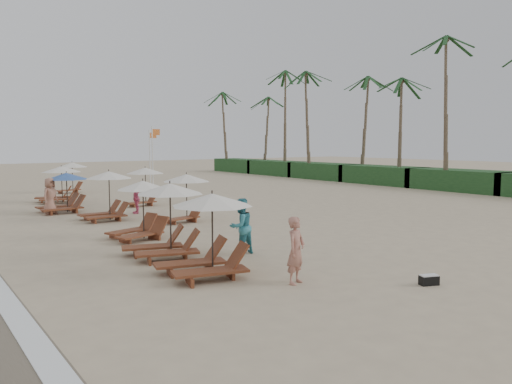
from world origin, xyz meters
TOP-DOWN VIEW (x-y plane):
  - ground at (0.00, 0.00)m, footprint 160.00×160.00m
  - shrub_hedge at (22.00, 14.50)m, footprint 3.20×53.00m
  - palm_row at (21.91, 15.40)m, footprint 7.00×52.00m
  - lounger_station_0 at (-6.29, -2.86)m, footprint 2.71×2.39m
  - lounger_station_1 at (-6.21, -0.09)m, footprint 2.61×2.44m
  - lounger_station_2 at (-5.69, 3.30)m, footprint 2.46×2.28m
  - lounger_station_3 at (-5.14, 8.59)m, footprint 2.50×2.21m
  - lounger_station_4 at (-6.10, 12.52)m, footprint 2.65×2.21m
  - lounger_station_5 at (-5.15, 17.15)m, footprint 2.80×2.49m
  - inland_station_0 at (-2.30, 5.88)m, footprint 2.53×2.24m
  - inland_station_1 at (-1.44, 12.65)m, footprint 2.53×2.24m
  - inland_station_2 at (-2.79, 22.81)m, footprint 2.56×2.24m
  - beachgoer_near at (-4.73, -4.93)m, footprint 0.76×0.64m
  - beachgoer_mid_a at (-3.97, -1.23)m, footprint 1.01×0.84m
  - beachgoer_far_a at (-3.06, 9.85)m, footprint 0.58×0.98m
  - beachgoer_far_b at (-6.79, 12.12)m, footprint 1.10×1.03m
  - duffel_bag at (-1.99, -7.07)m, footprint 0.54×0.40m
  - flag_pole_near at (0.71, 16.08)m, footprint 0.60×0.08m
  - flag_pole_far at (2.11, 19.68)m, footprint 0.60×0.08m

SIDE VIEW (x-z plane):
  - ground at x=0.00m, z-range 0.00..0.00m
  - duffel_bag at x=-1.99m, z-range 0.00..0.27m
  - beachgoer_far_a at x=-3.06m, z-range 0.00..1.57m
  - shrub_hedge at x=22.00m, z-range 0.00..1.60m
  - beachgoer_near at x=-4.73m, z-range 0.00..1.78m
  - beachgoer_mid_a at x=-3.97m, z-range 0.00..1.87m
  - beachgoer_far_b at x=-6.79m, z-range 0.00..1.90m
  - lounger_station_4 at x=-6.10m, z-range -0.05..2.05m
  - lounger_station_2 at x=-5.69m, z-range -0.06..2.18m
  - lounger_station_5 at x=-5.15m, z-range -0.02..2.21m
  - lounger_station_0 at x=-6.29m, z-range -0.03..2.26m
  - lounger_station_1 at x=-6.21m, z-range -0.06..2.33m
  - lounger_station_3 at x=-5.14m, z-range 0.00..2.33m
  - inland_station_2 at x=-2.79m, z-range 0.37..2.59m
  - inland_station_1 at x=-1.44m, z-range 0.37..2.60m
  - inland_station_0 at x=-2.30m, z-range 0.38..2.61m
  - flag_pole_far at x=2.11m, z-range 0.25..4.86m
  - flag_pole_near at x=0.71m, z-range 0.25..5.03m
  - palm_row at x=21.91m, z-range 3.76..16.06m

